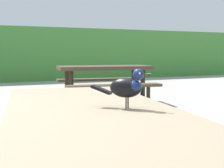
# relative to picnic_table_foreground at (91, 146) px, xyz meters

# --- Properties ---
(picnic_table_foreground) EXTENTS (1.93, 1.96, 0.74)m
(picnic_table_foreground) POSITION_rel_picnic_table_foreground_xyz_m (0.00, 0.00, 0.00)
(picnic_table_foreground) COLOR #84725B
(picnic_table_foreground) RESTS_ON ground
(bird_grackle) EXTENTS (0.22, 0.22, 0.18)m
(bird_grackle) POSITION_rel_picnic_table_foreground_xyz_m (0.14, -0.09, 0.29)
(bird_grackle) COLOR black
(bird_grackle) RESTS_ON picnic_table_foreground
(picnic_table_mid_right) EXTENTS (1.94, 1.91, 0.74)m
(picnic_table_mid_right) POSITION_rel_picnic_table_foreground_xyz_m (1.96, 4.44, 0.00)
(picnic_table_mid_right) COLOR #473828
(picnic_table_mid_right) RESTS_ON ground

